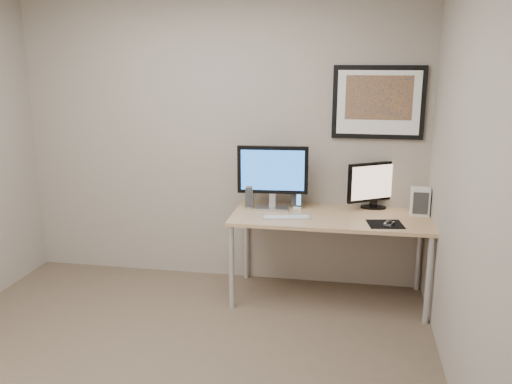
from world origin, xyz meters
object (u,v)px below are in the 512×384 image
(speaker_left, at_px, (250,197))
(phone_dock, at_px, (298,200))
(monitor_tv, at_px, (375,184))
(keyboard, at_px, (287,217))
(desk, at_px, (330,223))
(fan_unit, at_px, (420,201))
(monitor_large, at_px, (273,175))
(framed_art, at_px, (379,102))
(speaker_right, at_px, (295,196))

(speaker_left, relative_size, phone_dock, 1.44)
(monitor_tv, bearing_deg, speaker_left, 157.45)
(keyboard, bearing_deg, speaker_left, 133.10)
(desk, relative_size, phone_dock, 11.45)
(monitor_tv, height_order, speaker_left, monitor_tv)
(phone_dock, distance_m, fan_unit, 1.00)
(keyboard, bearing_deg, monitor_large, 109.58)
(framed_art, height_order, keyboard, framed_art)
(monitor_tv, bearing_deg, speaker_right, 154.46)
(phone_dock, bearing_deg, framed_art, 23.38)
(framed_art, height_order, speaker_right, framed_art)
(monitor_tv, xyz_separation_m, phone_dock, (-0.63, -0.11, -0.14))
(phone_dock, relative_size, keyboard, 0.37)
(monitor_large, distance_m, phone_dock, 0.32)
(phone_dock, relative_size, fan_unit, 0.61)
(speaker_right, relative_size, keyboard, 0.50)
(speaker_right, bearing_deg, speaker_left, -158.58)
(speaker_left, height_order, phone_dock, speaker_left)
(speaker_left, bearing_deg, monitor_large, 0.80)
(speaker_right, xyz_separation_m, keyboard, (-0.03, -0.34, -0.09))
(monitor_tv, xyz_separation_m, speaker_left, (-1.04, -0.17, -0.11))
(desk, relative_size, monitor_large, 2.70)
(framed_art, bearing_deg, monitor_large, -165.49)
(monitor_tv, height_order, phone_dock, monitor_tv)
(monitor_large, xyz_separation_m, speaker_right, (0.18, 0.09, -0.20))
(phone_dock, bearing_deg, desk, -22.04)
(speaker_right, xyz_separation_m, phone_dock, (0.03, -0.04, -0.02))
(framed_art, bearing_deg, phone_dock, -165.33)
(desk, height_order, framed_art, framed_art)
(framed_art, height_order, monitor_large, framed_art)
(phone_dock, height_order, fan_unit, fan_unit)
(monitor_large, distance_m, monitor_tv, 0.87)
(desk, bearing_deg, monitor_large, 167.08)
(speaker_right, bearing_deg, desk, -26.70)
(desk, bearing_deg, phone_dock, 149.25)
(framed_art, bearing_deg, desk, -136.54)
(speaker_left, xyz_separation_m, fan_unit, (1.40, 0.03, 0.01))
(phone_dock, xyz_separation_m, keyboard, (-0.06, -0.30, -0.06))
(desk, xyz_separation_m, fan_unit, (0.72, 0.14, 0.18))
(desk, relative_size, fan_unit, 7.01)
(monitor_large, relative_size, monitor_tv, 1.32)
(speaker_right, bearing_deg, keyboard, -88.61)
(framed_art, relative_size, fan_unit, 3.29)
(framed_art, xyz_separation_m, monitor_tv, (0.00, -0.05, -0.68))
(desk, distance_m, keyboard, 0.37)
(speaker_right, relative_size, phone_dock, 1.34)
(monitor_tv, bearing_deg, phone_dock, 158.23)
(monitor_large, height_order, speaker_left, monitor_large)
(monitor_large, xyz_separation_m, speaker_left, (-0.19, -0.00, -0.20))
(speaker_left, height_order, fan_unit, fan_unit)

